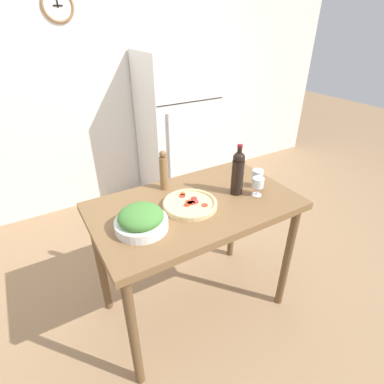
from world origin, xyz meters
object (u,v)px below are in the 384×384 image
(refrigerator, at_px, (177,129))
(salad_bowl, at_px, (141,220))
(wine_glass_near, at_px, (258,184))
(wine_glass_far, at_px, (257,175))
(pepper_mill, at_px, (164,171))
(wine_bottle, at_px, (238,172))
(homemade_pizza, at_px, (190,204))

(refrigerator, xyz_separation_m, salad_bowl, (-1.12, -1.67, 0.16))
(wine_glass_near, relative_size, wine_glass_far, 1.00)
(wine_glass_near, height_order, wine_glass_far, same)
(pepper_mill, bearing_deg, wine_glass_near, -38.89)
(refrigerator, distance_m, wine_bottle, 1.71)
(wine_glass_near, bearing_deg, homemade_pizza, 166.84)
(wine_bottle, relative_size, wine_glass_far, 2.73)
(wine_glass_near, distance_m, salad_bowl, 0.78)
(refrigerator, relative_size, homemade_pizza, 4.98)
(pepper_mill, distance_m, homemade_pizza, 0.31)
(pepper_mill, height_order, salad_bowl, pepper_mill)
(homemade_pizza, bearing_deg, refrigerator, 64.23)
(refrigerator, bearing_deg, pepper_mill, -121.40)
(salad_bowl, bearing_deg, refrigerator, 56.21)
(wine_glass_far, distance_m, salad_bowl, 0.86)
(refrigerator, distance_m, salad_bowl, 2.02)
(pepper_mill, bearing_deg, homemade_pizza, -83.02)
(pepper_mill, bearing_deg, refrigerator, 58.60)
(wine_bottle, xyz_separation_m, homemade_pizza, (-0.34, 0.01, -0.14))
(wine_bottle, relative_size, homemade_pizza, 1.01)
(wine_bottle, relative_size, wine_glass_near, 2.73)
(refrigerator, height_order, wine_bottle, refrigerator)
(refrigerator, xyz_separation_m, wine_glass_near, (-0.34, -1.72, 0.19))
(wine_glass_far, relative_size, homemade_pizza, 0.37)
(wine_bottle, height_order, salad_bowl, wine_bottle)
(salad_bowl, xyz_separation_m, homemade_pizza, (0.34, 0.06, -0.04))
(wine_glass_near, xyz_separation_m, wine_glass_far, (0.07, 0.09, 0.00))
(homemade_pizza, bearing_deg, pepper_mill, 96.98)
(wine_bottle, xyz_separation_m, salad_bowl, (-0.68, -0.04, -0.10))
(wine_glass_near, distance_m, homemade_pizza, 0.46)
(refrigerator, xyz_separation_m, wine_glass_far, (-0.26, -1.63, 0.19))
(wine_glass_far, distance_m, pepper_mill, 0.63)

